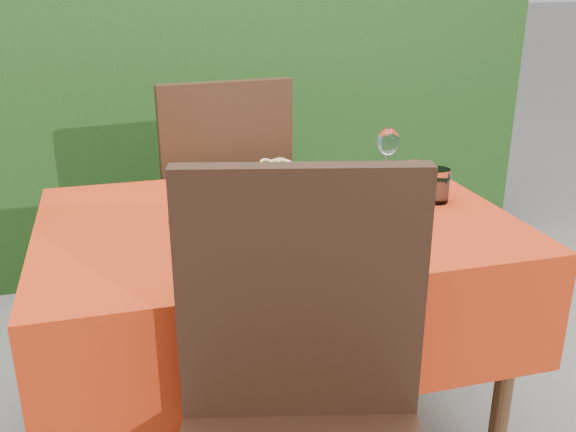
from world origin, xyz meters
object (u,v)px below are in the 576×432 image
object	(u,v)px
water_glass	(436,187)
wine_glass	(388,144)
chair_far	(221,196)
pizza_plate	(316,219)
pasta_plate	(277,179)
chair_near	(303,417)
fork	(185,236)

from	to	relation	value
water_glass	wine_glass	world-z (taller)	wine_glass
chair_far	pizza_plate	bearing A→B (deg)	93.94
pizza_plate	pasta_plate	xyz separation A→B (m)	(-0.01, 0.35, 0.00)
pasta_plate	chair_near	bearing A→B (deg)	-101.56
water_glass	pasta_plate	bearing A→B (deg)	149.38
chair_near	water_glass	world-z (taller)	chair_near
chair_far	pizza_plate	size ratio (longest dim) A/B	3.01
pizza_plate	pasta_plate	world-z (taller)	pasta_plate
chair_far	pasta_plate	xyz separation A→B (m)	(0.11, -0.43, 0.18)
water_glass	chair_far	bearing A→B (deg)	127.80
chair_far	water_glass	size ratio (longest dim) A/B	10.52
chair_far	pasta_plate	world-z (taller)	chair_far
pizza_plate	wine_glass	xyz separation A→B (m)	(0.34, 0.33, 0.10)
wine_glass	fork	xyz separation A→B (m)	(-0.68, -0.30, -0.12)
wine_glass	chair_far	bearing A→B (deg)	135.80
pasta_plate	fork	xyz separation A→B (m)	(-0.32, -0.32, -0.02)
water_glass	fork	xyz separation A→B (m)	(-0.74, -0.08, -0.04)
pizza_plate	pasta_plate	size ratio (longest dim) A/B	1.28
fork	pasta_plate	bearing A→B (deg)	33.99
chair_near	pasta_plate	world-z (taller)	chair_near
chair_near	chair_far	size ratio (longest dim) A/B	1.02
chair_near	wine_glass	distance (m)	1.06
pasta_plate	wine_glass	size ratio (longest dim) A/B	1.55
pasta_plate	fork	world-z (taller)	pasta_plate
wine_glass	fork	size ratio (longest dim) A/B	0.86
water_glass	pizza_plate	bearing A→B (deg)	-164.85
pizza_plate	water_glass	size ratio (longest dim) A/B	3.49
water_glass	wine_glass	bearing A→B (deg)	104.67
pasta_plate	water_glass	xyz separation A→B (m)	(0.41, -0.24, 0.02)
pasta_plate	wine_glass	xyz separation A→B (m)	(0.35, -0.02, 0.09)
pasta_plate	fork	bearing A→B (deg)	-135.23
chair_far	wine_glass	world-z (taller)	chair_far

